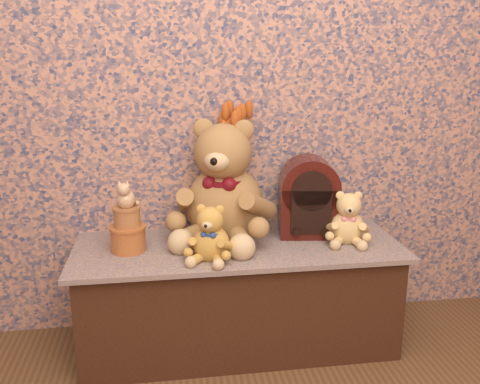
{
  "coord_description": "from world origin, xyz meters",
  "views": [
    {
      "loc": [
        -0.29,
        -0.77,
        1.24
      ],
      "look_at": [
        0.0,
        1.2,
        0.7
      ],
      "focal_mm": 39.13,
      "sensor_mm": 36.0,
      "label": 1
    }
  ],
  "objects_px": {
    "teddy_small": "(348,215)",
    "ceramic_vase": "(233,211)",
    "teddy_medium": "(211,230)",
    "cathedral_radio": "(309,196)",
    "cat_figurine": "(126,193)",
    "teddy_large": "(225,175)",
    "biscuit_tin_lower": "(128,239)"
  },
  "relations": [
    {
      "from": "cathedral_radio",
      "to": "cat_figurine",
      "type": "height_order",
      "value": "cathedral_radio"
    },
    {
      "from": "teddy_large",
      "to": "teddy_medium",
      "type": "bearing_deg",
      "value": -87.5
    },
    {
      "from": "biscuit_tin_lower",
      "to": "cat_figurine",
      "type": "xyz_separation_m",
      "value": [
        0.0,
        0.0,
        0.19
      ]
    },
    {
      "from": "cat_figurine",
      "to": "teddy_medium",
      "type": "bearing_deg",
      "value": -13.88
    },
    {
      "from": "teddy_medium",
      "to": "cathedral_radio",
      "type": "relative_size",
      "value": 0.68
    },
    {
      "from": "teddy_large",
      "to": "biscuit_tin_lower",
      "type": "bearing_deg",
      "value": -143.15
    },
    {
      "from": "teddy_medium",
      "to": "biscuit_tin_lower",
      "type": "relative_size",
      "value": 1.69
    },
    {
      "from": "teddy_medium",
      "to": "cathedral_radio",
      "type": "height_order",
      "value": "cathedral_radio"
    },
    {
      "from": "teddy_small",
      "to": "cat_figurine",
      "type": "distance_m",
      "value": 0.91
    },
    {
      "from": "ceramic_vase",
      "to": "cat_figurine",
      "type": "height_order",
      "value": "cat_figurine"
    },
    {
      "from": "teddy_small",
      "to": "biscuit_tin_lower",
      "type": "relative_size",
      "value": 1.71
    },
    {
      "from": "teddy_medium",
      "to": "cat_figurine",
      "type": "relative_size",
      "value": 1.99
    },
    {
      "from": "teddy_small",
      "to": "ceramic_vase",
      "type": "bearing_deg",
      "value": 171.61
    },
    {
      "from": "teddy_large",
      "to": "biscuit_tin_lower",
      "type": "height_order",
      "value": "teddy_large"
    },
    {
      "from": "teddy_large",
      "to": "ceramic_vase",
      "type": "relative_size",
      "value": 2.87
    },
    {
      "from": "teddy_small",
      "to": "ceramic_vase",
      "type": "xyz_separation_m",
      "value": [
        -0.46,
        0.2,
        -0.02
      ]
    },
    {
      "from": "teddy_large",
      "to": "teddy_small",
      "type": "relative_size",
      "value": 2.31
    },
    {
      "from": "teddy_small",
      "to": "cathedral_radio",
      "type": "distance_m",
      "value": 0.19
    },
    {
      "from": "ceramic_vase",
      "to": "biscuit_tin_lower",
      "type": "relative_size",
      "value": 1.37
    },
    {
      "from": "ceramic_vase",
      "to": "biscuit_tin_lower",
      "type": "bearing_deg",
      "value": -159.1
    },
    {
      "from": "teddy_small",
      "to": "biscuit_tin_lower",
      "type": "distance_m",
      "value": 0.91
    },
    {
      "from": "teddy_small",
      "to": "cat_figurine",
      "type": "height_order",
      "value": "cat_figurine"
    },
    {
      "from": "cat_figurine",
      "to": "ceramic_vase",
      "type": "bearing_deg",
      "value": 29.23
    },
    {
      "from": "teddy_medium",
      "to": "cat_figurine",
      "type": "distance_m",
      "value": 0.37
    },
    {
      "from": "teddy_large",
      "to": "teddy_medium",
      "type": "distance_m",
      "value": 0.3
    },
    {
      "from": "teddy_large",
      "to": "teddy_small",
      "type": "distance_m",
      "value": 0.54
    },
    {
      "from": "teddy_large",
      "to": "cathedral_radio",
      "type": "relative_size",
      "value": 1.59
    },
    {
      "from": "cathedral_radio",
      "to": "cat_figurine",
      "type": "distance_m",
      "value": 0.77
    },
    {
      "from": "teddy_medium",
      "to": "ceramic_vase",
      "type": "bearing_deg",
      "value": 88.73
    },
    {
      "from": "teddy_medium",
      "to": "biscuit_tin_lower",
      "type": "distance_m",
      "value": 0.35
    },
    {
      "from": "cathedral_radio",
      "to": "cat_figurine",
      "type": "relative_size",
      "value": 2.92
    },
    {
      "from": "cathedral_radio",
      "to": "ceramic_vase",
      "type": "height_order",
      "value": "cathedral_radio"
    }
  ]
}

